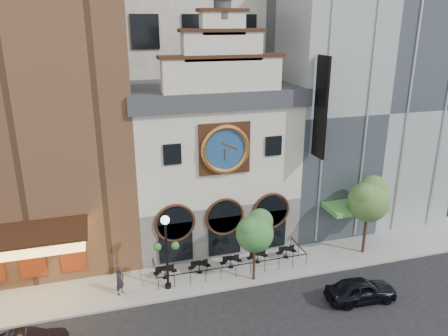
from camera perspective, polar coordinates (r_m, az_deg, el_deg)
ground at (r=29.96m, az=2.29°, el=-15.44°), size 120.00×120.00×0.00m
sidewalk at (r=31.91m, az=0.81°, el=-12.93°), size 44.00×5.00×0.15m
clock_building at (r=33.84m, az=-1.82°, el=1.29°), size 12.60×8.78×18.65m
theater_building at (r=33.99m, az=-24.99°, el=9.88°), size 14.00×15.60×25.00m
retail_building at (r=40.10m, az=15.74°, el=8.44°), size 14.00×14.40×20.00m
cafe_railing at (r=31.64m, az=0.82°, el=-12.12°), size 10.60×2.60×0.90m
bistro_0 at (r=30.73m, az=-7.70°, el=-13.29°), size 1.58×0.68×0.90m
bistro_1 at (r=31.09m, az=-3.24°, el=-12.72°), size 1.58×0.68×0.90m
bistro_2 at (r=31.61m, az=0.89°, el=-12.12°), size 1.58×0.68×0.90m
bistro_3 at (r=32.29m, az=4.39°, el=-11.46°), size 1.58×0.68×0.90m
bistro_4 at (r=33.12m, az=8.13°, el=-10.78°), size 1.58×0.68×0.90m
car_right at (r=29.73m, az=17.45°, el=-14.94°), size 4.58×2.09×1.52m
pedestrian at (r=29.45m, az=-13.45°, el=-14.14°), size 0.80×0.80×1.88m
lamppost at (r=28.33m, az=-7.56°, el=-9.85°), size 1.64×0.69×5.17m
tree_left at (r=28.88m, az=4.10°, el=-8.13°), size 2.58×2.48×4.97m
tree_right at (r=33.56m, az=18.41°, el=-3.79°), size 3.09×2.98×5.96m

